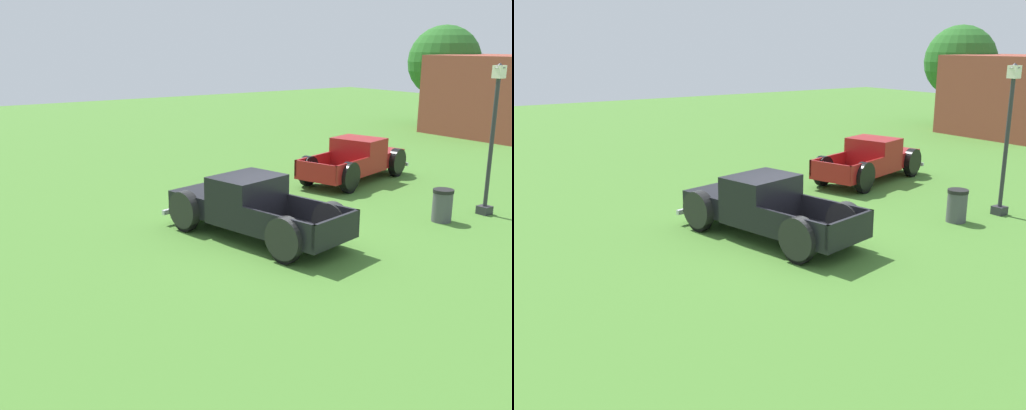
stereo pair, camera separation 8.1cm
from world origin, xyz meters
The scene contains 7 objects.
ground_plane centered at (0.00, 0.00, 0.00)m, with size 80.00×80.00×0.00m, color #477A2D.
pickup_truck_foreground centered at (-0.93, -0.33, 0.78)m, with size 5.62×3.05×1.63m.
pickup_truck_behind_left centered at (-4.11, 6.86, 0.75)m, with size 3.17×5.45×1.58m.
lamp_post_far centered at (1.47, 6.70, 2.32)m, with size 0.36×0.36×4.44m.
trash_can centered at (1.23, 5.02, 0.48)m, with size 0.59×0.59×0.95m.
oak_tree_east centered at (-12.55, 21.99, 3.86)m, with size 4.38×4.38×6.06m.
brick_pavilion centered at (-8.08, 21.12, 2.16)m, with size 6.09×5.73×4.33m.
Camera 1 is at (11.62, -8.55, 4.97)m, focal length 41.22 mm.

